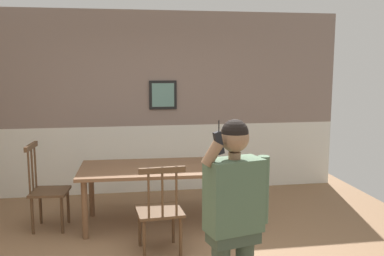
% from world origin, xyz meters
% --- Properties ---
extents(room_back_partition, '(6.05, 0.17, 2.78)m').
position_xyz_m(room_back_partition, '(0.00, 2.82, 1.34)').
color(room_back_partition, gray).
rests_on(room_back_partition, ground_plane).
extents(dining_table, '(1.88, 1.02, 0.73)m').
position_xyz_m(dining_table, '(0.01, 1.38, 0.65)').
color(dining_table, brown).
rests_on(dining_table, ground_plane).
extents(chair_near_window, '(0.46, 0.46, 1.05)m').
position_xyz_m(chair_near_window, '(-1.30, 1.43, 0.49)').
color(chair_near_window, '#513823').
rests_on(chair_near_window, ground_plane).
extents(chair_by_doorway, '(0.50, 0.50, 0.98)m').
position_xyz_m(chair_by_doorway, '(-0.01, 0.52, 0.48)').
color(chair_by_doorway, '#513823').
rests_on(chair_by_doorway, ground_plane).
extents(person_figure, '(0.54, 0.32, 1.60)m').
position_xyz_m(person_figure, '(0.42, -0.86, 0.91)').
color(person_figure, '#3A493A').
rests_on(person_figure, ground_plane).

